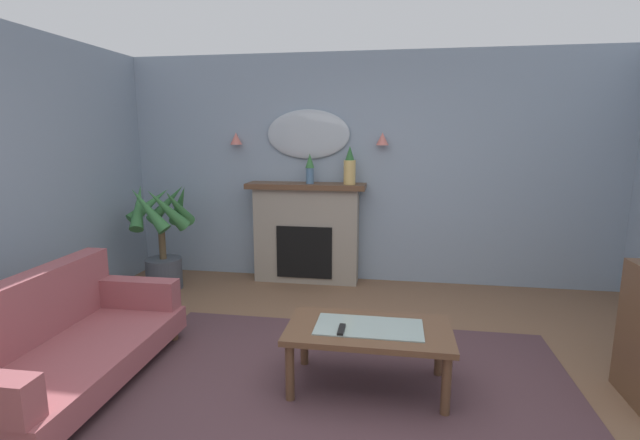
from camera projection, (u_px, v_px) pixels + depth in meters
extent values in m
cube|color=brown|center=(335.00, 423.00, 2.85)|extent=(6.61, 6.49, 0.10)
cube|color=#8C9EB2|center=(367.00, 170.00, 5.31)|extent=(6.61, 0.10, 2.62)
cube|color=#4C3338|center=(339.00, 396.00, 3.03)|extent=(3.20, 2.40, 0.01)
cube|color=gray|center=(307.00, 235.00, 5.35)|extent=(1.20, 0.28, 1.10)
cube|color=black|center=(305.00, 251.00, 5.29)|extent=(0.64, 0.12, 0.60)
cube|color=brown|center=(306.00, 186.00, 5.22)|extent=(1.36, 0.36, 0.06)
cylinder|color=#4C7093|center=(310.00, 176.00, 5.17)|extent=(0.09, 0.09, 0.18)
cone|color=#38753D|center=(310.00, 161.00, 5.14)|extent=(0.10, 0.10, 0.16)
cylinder|color=tan|center=(350.00, 172.00, 5.09)|extent=(0.13, 0.13, 0.27)
cone|color=#2D6633|center=(350.00, 153.00, 5.06)|extent=(0.10, 0.10, 0.16)
ellipsoid|color=#B2BCC6|center=(308.00, 134.00, 5.26)|extent=(0.96, 0.06, 0.56)
cone|color=#D17066|center=(236.00, 139.00, 5.36)|extent=(0.14, 0.14, 0.14)
cone|color=#D17066|center=(382.00, 139.00, 5.09)|extent=(0.14, 0.14, 0.14)
cube|color=brown|center=(369.00, 330.00, 3.07)|extent=(1.10, 0.60, 0.04)
cube|color=#8C9E99|center=(369.00, 327.00, 3.07)|extent=(0.72, 0.36, 0.01)
cylinder|color=brown|center=(290.00, 372.00, 2.96)|extent=(0.06, 0.06, 0.40)
cylinder|color=brown|center=(446.00, 386.00, 2.80)|extent=(0.06, 0.06, 0.40)
cylinder|color=brown|center=(304.00, 340.00, 3.42)|extent=(0.06, 0.06, 0.40)
cylinder|color=brown|center=(439.00, 350.00, 3.27)|extent=(0.06, 0.06, 0.40)
cube|color=black|center=(341.00, 330.00, 3.00)|extent=(0.04, 0.16, 0.02)
cube|color=#934C51|center=(75.00, 361.00, 3.13)|extent=(0.87, 1.71, 0.18)
cube|color=#934C51|center=(23.00, 312.00, 3.12)|extent=(0.21, 1.70, 0.48)
cube|color=#934C51|center=(134.00, 293.00, 3.85)|extent=(0.76, 0.17, 0.24)
cylinder|color=brown|center=(174.00, 335.00, 3.86)|extent=(0.07, 0.07, 0.10)
cylinder|color=brown|center=(100.00, 330.00, 3.96)|extent=(0.07, 0.07, 0.10)
cylinder|color=#474C56|center=(164.00, 274.00, 5.14)|extent=(0.39, 0.39, 0.35)
cylinder|color=brown|center=(162.00, 243.00, 5.07)|extent=(0.07, 0.07, 0.37)
cone|color=#38753D|center=(178.00, 207.00, 4.94)|extent=(0.19, 0.52, 0.48)
cone|color=#38753D|center=(180.00, 204.00, 5.13)|extent=(0.44, 0.43, 0.52)
cone|color=#38753D|center=(167.00, 203.00, 5.22)|extent=(0.51, 0.21, 0.50)
cone|color=#38753D|center=(150.00, 204.00, 5.15)|extent=(0.42, 0.54, 0.43)
cone|color=#38753D|center=(138.00, 207.00, 4.96)|extent=(0.29, 0.49, 0.52)
cone|color=#38753D|center=(148.00, 209.00, 4.79)|extent=(0.48, 0.17, 0.52)
cone|color=#38753D|center=(167.00, 209.00, 4.83)|extent=(0.44, 0.45, 0.51)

